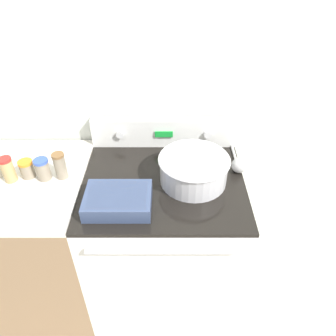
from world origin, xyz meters
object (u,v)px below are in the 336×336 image
ladle (239,164)px  spice_jar_red_cap (8,169)px  spice_jar_brown_cap (60,166)px  casserole_dish (118,200)px  mixing_bowl (194,168)px  spice_jar_orange_cap (27,169)px  spice_jar_blue_cap (43,169)px

ladle → spice_jar_red_cap: spice_jar_red_cap is taller
spice_jar_brown_cap → casserole_dish: bearing=-32.8°
mixing_bowl → spice_jar_orange_cap: (-0.75, 0.02, -0.02)m
ladle → spice_jar_orange_cap: spice_jar_orange_cap is taller
spice_jar_brown_cap → spice_jar_red_cap: (-0.23, -0.02, -0.00)m
mixing_bowl → ladle: mixing_bowl is taller
mixing_bowl → spice_jar_red_cap: size_ratio=2.66×
ladle → spice_jar_blue_cap: size_ratio=3.19×
mixing_bowl → spice_jar_red_cap: 0.82m
ladle → spice_jar_orange_cap: size_ratio=3.86×
ladle → spice_jar_red_cap: 1.05m
spice_jar_brown_cap → spice_jar_red_cap: 0.23m
casserole_dish → spice_jar_brown_cap: (-0.28, 0.18, 0.04)m
ladle → spice_jar_brown_cap: (-0.82, -0.07, 0.04)m
spice_jar_red_cap → spice_jar_orange_cap: bearing=21.5°
mixing_bowl → spice_jar_blue_cap: mixing_bowl is taller
casserole_dish → spice_jar_red_cap: bearing=162.8°
casserole_dish → spice_jar_red_cap: 0.53m
ladle → spice_jar_blue_cap: 0.90m
spice_jar_brown_cap → spice_jar_blue_cap: (-0.08, -0.01, -0.01)m
spice_jar_blue_cap → spice_jar_red_cap: bearing=-174.6°
spice_jar_brown_cap → spice_jar_red_cap: spice_jar_brown_cap is taller
spice_jar_orange_cap → spice_jar_red_cap: spice_jar_red_cap is taller
casserole_dish → ladle: bearing=24.8°
casserole_dish → spice_jar_blue_cap: (-0.35, 0.17, 0.03)m
mixing_bowl → casserole_dish: (-0.32, -0.17, -0.03)m
ladle → spice_jar_blue_cap: bearing=-174.9°
spice_jar_brown_cap → spice_jar_orange_cap: 0.16m
mixing_bowl → casserole_dish: bearing=-152.6°
casserole_dish → spice_jar_orange_cap: 0.47m
spice_jar_brown_cap → spice_jar_blue_cap: spice_jar_brown_cap is taller
casserole_dish → ladle: 0.59m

